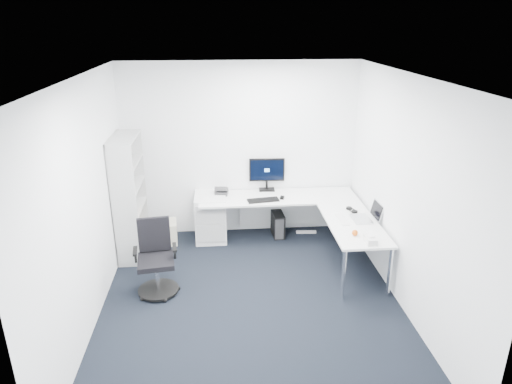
{
  "coord_description": "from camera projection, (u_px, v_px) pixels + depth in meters",
  "views": [
    {
      "loc": [
        -0.36,
        -4.72,
        3.25
      ],
      "look_at": [
        0.15,
        1.05,
        1.05
      ],
      "focal_mm": 32.0,
      "sensor_mm": 36.0,
      "label": 1
    }
  ],
  "objects": [
    {
      "name": "l_desk",
      "position": [
        281.0,
        227.0,
        6.81
      ],
      "size": [
        2.41,
        1.35,
        0.7
      ],
      "primitive_type": null,
      "color": "silver",
      "rests_on": "ground"
    },
    {
      "name": "beige_pc_tower",
      "position": [
        172.0,
        232.0,
        7.06
      ],
      "size": [
        0.19,
        0.37,
        0.34
      ],
      "primitive_type": "cube",
      "rotation": [
        0.0,
        0.0,
        0.09
      ],
      "color": "#BDBAA1",
      "rests_on": "ground"
    },
    {
      "name": "black_pc_tower",
      "position": [
        278.0,
        224.0,
        7.27
      ],
      "size": [
        0.19,
        0.39,
        0.37
      ],
      "primitive_type": "cube",
      "rotation": [
        0.0,
        0.0,
        0.06
      ],
      "color": "black",
      "rests_on": "ground"
    },
    {
      "name": "ceiling",
      "position": [
        250.0,
        77.0,
        4.62
      ],
      "size": [
        4.2,
        4.2,
        0.0
      ],
      "primitive_type": "plane",
      "color": "white"
    },
    {
      "name": "ground",
      "position": [
        251.0,
        303.0,
        5.58
      ],
      "size": [
        4.2,
        4.2,
        0.0
      ],
      "primitive_type": "plane",
      "color": "black"
    },
    {
      "name": "orange_fruit",
      "position": [
        355.0,
        233.0,
        5.71
      ],
      "size": [
        0.08,
        0.08,
        0.08
      ],
      "primitive_type": "sphere",
      "color": "#CE5712",
      "rests_on": "l_desk"
    },
    {
      "name": "power_strip",
      "position": [
        306.0,
        232.0,
        7.4
      ],
      "size": [
        0.33,
        0.08,
        0.04
      ],
      "primitive_type": "cube",
      "rotation": [
        0.0,
        0.0,
        -0.07
      ],
      "color": "silver",
      "rests_on": "ground"
    },
    {
      "name": "white_keyboard",
      "position": [
        343.0,
        220.0,
        6.17
      ],
      "size": [
        0.11,
        0.37,
        0.01
      ],
      "primitive_type": "cube",
      "rotation": [
        0.0,
        0.0,
        0.0
      ],
      "color": "silver",
      "rests_on": "l_desk"
    },
    {
      "name": "headphones",
      "position": [
        352.0,
        209.0,
        6.45
      ],
      "size": [
        0.18,
        0.23,
        0.05
      ],
      "primitive_type": null,
      "rotation": [
        0.0,
        0.0,
        0.31
      ],
      "color": "black",
      "rests_on": "l_desk"
    },
    {
      "name": "task_chair",
      "position": [
        156.0,
        259.0,
        5.62
      ],
      "size": [
        0.59,
        0.59,
        0.95
      ],
      "primitive_type": null,
      "rotation": [
        0.0,
        0.0,
        0.12
      ],
      "color": "black",
      "rests_on": "ground"
    },
    {
      "name": "bookshelf",
      "position": [
        129.0,
        197.0,
        6.49
      ],
      "size": [
        0.34,
        0.88,
        1.76
      ],
      "primitive_type": null,
      "color": "#B1B3B3",
      "rests_on": "ground"
    },
    {
      "name": "tissue_box",
      "position": [
        370.0,
        240.0,
        5.54
      ],
      "size": [
        0.12,
        0.22,
        0.08
      ],
      "primitive_type": "cube",
      "rotation": [
        0.0,
        0.0,
        0.01
      ],
      "color": "silver",
      "rests_on": "l_desk"
    },
    {
      "name": "black_keyboard",
      "position": [
        263.0,
        200.0,
        6.82
      ],
      "size": [
        0.49,
        0.23,
        0.02
      ],
      "primitive_type": "cube",
      "rotation": [
        0.0,
        0.0,
        0.14
      ],
      "color": "black",
      "rests_on": "l_desk"
    },
    {
      "name": "desk_phone",
      "position": [
        221.0,
        190.0,
        7.06
      ],
      "size": [
        0.22,
        0.22,
        0.14
      ],
      "primitive_type": null,
      "rotation": [
        0.0,
        0.0,
        -0.15
      ],
      "color": "#2E2E31",
      "rests_on": "l_desk"
    },
    {
      "name": "wall_right",
      "position": [
        406.0,
        195.0,
        5.25
      ],
      "size": [
        0.02,
        4.2,
        2.7
      ],
      "primitive_type": "cube",
      "color": "white",
      "rests_on": "ground"
    },
    {
      "name": "drawer_pedestal",
      "position": [
        211.0,
        217.0,
        7.12
      ],
      "size": [
        0.47,
        0.59,
        0.73
      ],
      "primitive_type": "cube",
      "color": "silver",
      "rests_on": "ground"
    },
    {
      "name": "monitor",
      "position": [
        267.0,
        174.0,
        7.17
      ],
      "size": [
        0.56,
        0.2,
        0.53
      ],
      "primitive_type": null,
      "rotation": [
        0.0,
        0.0,
        -0.04
      ],
      "color": "black",
      "rests_on": "l_desk"
    },
    {
      "name": "laptop",
      "position": [
        362.0,
        211.0,
        6.14
      ],
      "size": [
        0.36,
        0.35,
        0.25
      ],
      "primitive_type": null,
      "rotation": [
        0.0,
        0.0,
        0.04
      ],
      "color": "silver",
      "rests_on": "l_desk"
    },
    {
      "name": "wall_front",
      "position": [
        274.0,
        313.0,
        3.15
      ],
      "size": [
        3.6,
        0.02,
        2.7
      ],
      "primitive_type": "cube",
      "color": "white",
      "rests_on": "ground"
    },
    {
      "name": "mouse",
      "position": [
        282.0,
        198.0,
        6.91
      ],
      "size": [
        0.08,
        0.11,
        0.03
      ],
      "primitive_type": "cube",
      "rotation": [
        0.0,
        0.0,
        -0.28
      ],
      "color": "black",
      "rests_on": "l_desk"
    },
    {
      "name": "wall_back",
      "position": [
        240.0,
        150.0,
        7.06
      ],
      "size": [
        3.6,
        0.02,
        2.7
      ],
      "primitive_type": "cube",
      "color": "white",
      "rests_on": "ground"
    },
    {
      "name": "wall_left",
      "position": [
        86.0,
        206.0,
        4.96
      ],
      "size": [
        0.02,
        4.2,
        2.7
      ],
      "primitive_type": "cube",
      "color": "white",
      "rests_on": "ground"
    }
  ]
}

